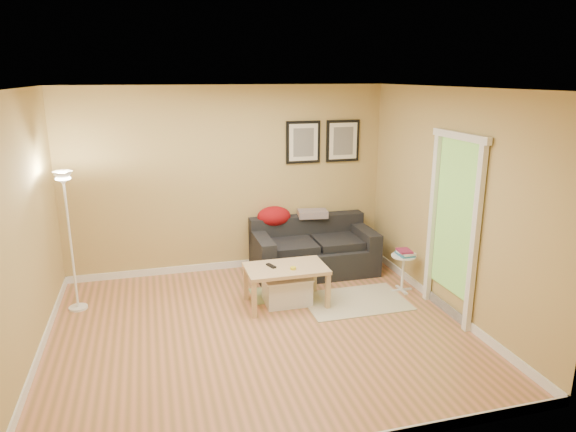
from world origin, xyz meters
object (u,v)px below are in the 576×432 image
Objects in this scene: side_table at (403,273)px; book_stack at (405,252)px; coffee_table at (286,285)px; sofa at (314,247)px; floor_lamp at (71,246)px; storage_bin at (287,290)px.

book_stack is at bearing -4.30° from side_table.
sofa is at bearing 75.68° from coffee_table.
sofa is 1.74× the size of coffee_table.
side_table is 0.29× the size of floor_lamp.
storage_bin is 1.60m from book_stack.
coffee_table is 0.07m from storage_bin.
sofa is 1.31m from side_table.
floor_lamp reaches higher than side_table.
side_table reaches higher than coffee_table.
book_stack reaches higher than side_table.
floor_lamp reaches higher than book_stack.
floor_lamp is at bearing 168.42° from storage_bin.
book_stack reaches higher than coffee_table.
sofa is 3.17m from floor_lamp.
coffee_table is 2.57m from floor_lamp.
coffee_table is at bearing 179.56° from side_table.
sofa reaches higher than book_stack.
floor_lamp is at bearing 172.29° from side_table.
book_stack reaches higher than storage_bin.
sofa is at bearing 152.65° from book_stack.
storage_bin is at bearing -162.99° from book_stack.
sofa is at bearing 7.30° from floor_lamp.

